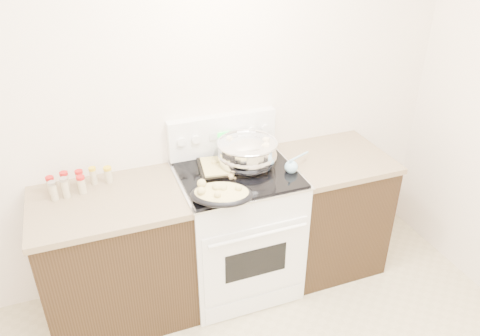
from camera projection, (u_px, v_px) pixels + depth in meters
name	position (u px, v px, depth m)	size (l,w,h in m)	color
room_shell	(291.00, 196.00, 1.40)	(4.10, 3.60, 2.75)	white
counter_left	(117.00, 258.00, 3.03)	(0.93, 0.67, 0.92)	black
counter_right	(328.00, 210.00, 3.50)	(0.73, 0.67, 0.92)	black
kitchen_range	(237.00, 228.00, 3.26)	(0.78, 0.73, 1.22)	white
mixing_bowl	(247.00, 154.00, 3.06)	(0.51, 0.51, 0.24)	silver
roasting_pan	(221.00, 193.00, 2.72)	(0.44, 0.38, 0.12)	black
baking_sheet	(232.00, 165.00, 3.08)	(0.46, 0.36, 0.06)	black
wooden_spoon	(229.00, 174.00, 2.99)	(0.05, 0.27, 0.04)	tan
blue_ladle	(292.00, 166.00, 3.03)	(0.25, 0.20, 0.11)	#93C4DC
spice_jars	(75.00, 182.00, 2.86)	(0.39, 0.15, 0.13)	#BFB28C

